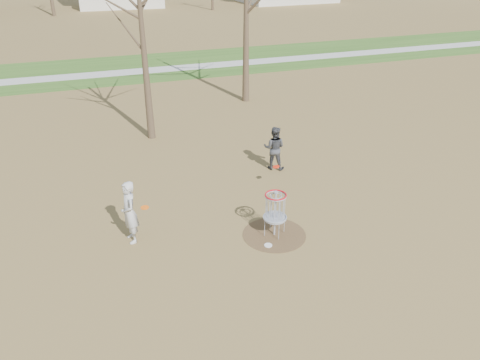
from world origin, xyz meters
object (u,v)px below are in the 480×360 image
player_standing (129,212)px  disc_golf_basket (275,207)px  player_throwing (274,148)px  disc_grounded (268,245)px

player_standing → disc_golf_basket: (3.82, -1.05, 0.02)m
player_standing → player_throwing: 6.24m
player_standing → disc_grounded: size_ratio=8.16×
player_standing → disc_grounded: 3.86m
player_standing → disc_grounded: player_standing is taller
player_throwing → disc_golf_basket: 4.35m
disc_grounded → player_throwing: bearing=65.3°
player_standing → player_throwing: size_ratio=1.12×
player_standing → disc_grounded: bearing=58.6°
player_standing → disc_golf_basket: 3.96m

